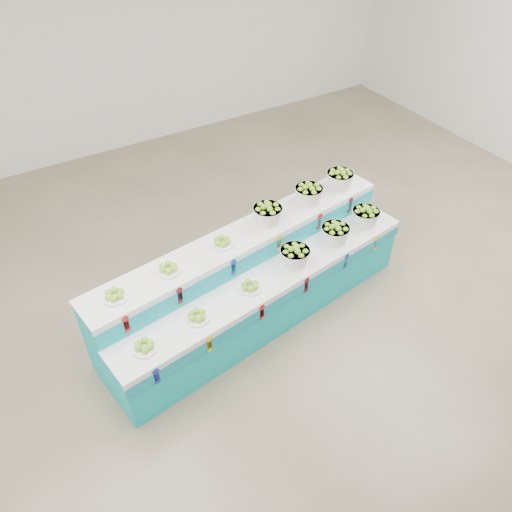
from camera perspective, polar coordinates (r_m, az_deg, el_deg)
name	(u,v)px	position (r m, az deg, el deg)	size (l,w,h in m)	color
ground	(306,313)	(6.05, 5.70, -6.47)	(10.00, 10.00, 0.00)	brown
back_wall	(131,25)	(8.94, -13.97, 24.01)	(10.00, 10.00, 0.00)	silver
display_stand	(256,280)	(5.68, 0.00, -2.75)	(3.77, 0.97, 1.02)	#12B3C0
plate_lower_left	(144,346)	(4.83, -12.50, -9.84)	(0.25, 0.25, 0.09)	white
plate_lower_mid	(197,316)	(4.99, -6.67, -6.70)	(0.25, 0.25, 0.09)	white
plate_lower_right	(250,286)	(5.25, -0.71, -3.38)	(0.25, 0.25, 0.09)	white
basket_lower_left	(295,256)	(5.51, 4.41, 0.05)	(0.33, 0.33, 0.24)	silver
basket_lower_mid	(335,233)	(5.87, 8.92, 2.58)	(0.33, 0.33, 0.24)	silver
basket_lower_right	(365,216)	(6.20, 12.25, 4.43)	(0.33, 0.33, 0.24)	silver
plate_upper_left	(115,295)	(4.92, -15.68, -4.22)	(0.25, 0.25, 0.09)	white
plate_upper_mid	(168,268)	(5.08, -9.88, -1.35)	(0.25, 0.25, 0.09)	white
plate_upper_right	(222,241)	(5.33, -3.87, 1.65)	(0.25, 0.25, 0.09)	white
basket_upper_left	(268,214)	(5.59, 1.32, 4.80)	(0.33, 0.33, 0.24)	silver
basket_upper_mid	(309,194)	(5.95, 5.97, 7.03)	(0.33, 0.33, 0.24)	silver
basket_upper_right	(340,178)	(6.28, 9.44, 8.64)	(0.33, 0.33, 0.24)	silver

